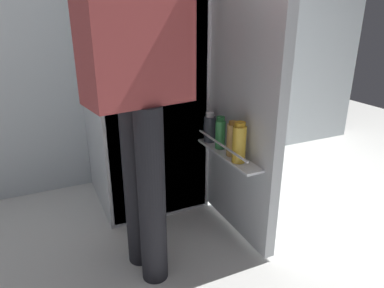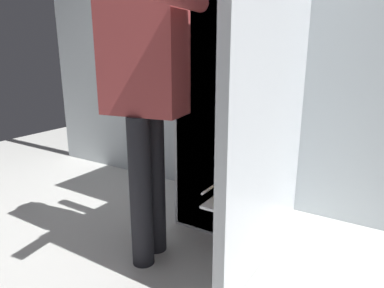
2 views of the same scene
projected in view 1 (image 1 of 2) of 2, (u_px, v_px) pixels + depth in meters
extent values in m
plane|color=silver|center=(178.00, 240.00, 1.91)|extent=(6.91, 6.91, 0.00)
cube|color=silver|center=(120.00, 6.00, 2.28)|extent=(4.40, 0.10, 2.41)
cube|color=silver|center=(139.00, 62.00, 2.07)|extent=(0.62, 0.64, 1.78)
cube|color=white|center=(157.00, 69.00, 1.80)|extent=(0.58, 0.01, 1.74)
cube|color=white|center=(154.00, 68.00, 1.84)|extent=(0.54, 0.09, 0.01)
cube|color=silver|center=(245.00, 75.00, 1.68)|extent=(0.06, 0.61, 1.71)
cube|color=white|center=(228.00, 154.00, 1.79)|extent=(0.10, 0.50, 0.01)
cylinder|color=silver|center=(221.00, 145.00, 1.75)|extent=(0.01, 0.48, 0.01)
cylinder|color=tan|center=(232.00, 140.00, 1.74)|extent=(0.06, 0.06, 0.16)
cylinder|color=#996623|center=(233.00, 123.00, 1.71)|extent=(0.04, 0.04, 0.02)
cylinder|color=green|center=(220.00, 135.00, 1.83)|extent=(0.05, 0.05, 0.15)
cylinder|color=#195B28|center=(221.00, 119.00, 1.80)|extent=(0.04, 0.04, 0.02)
cylinder|color=#333842|center=(210.00, 129.00, 1.93)|extent=(0.06, 0.06, 0.14)
cylinder|color=silver|center=(210.00, 115.00, 1.90)|extent=(0.05, 0.05, 0.02)
cylinder|color=gold|center=(239.00, 144.00, 1.66)|extent=(0.07, 0.07, 0.18)
cylinder|color=#BC8419|center=(240.00, 124.00, 1.62)|extent=(0.05, 0.05, 0.02)
cylinder|color=black|center=(137.00, 186.00, 1.62)|extent=(0.12, 0.12, 0.83)
cylinder|color=black|center=(152.00, 199.00, 1.50)|extent=(0.12, 0.12, 0.83)
cube|color=#9E3D3D|center=(135.00, 26.00, 1.31)|extent=(0.44, 0.29, 0.59)
cylinder|color=#9E3D3D|center=(114.00, 30.00, 1.47)|extent=(0.08, 0.08, 0.55)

